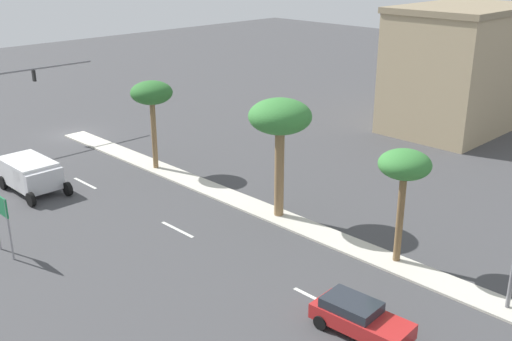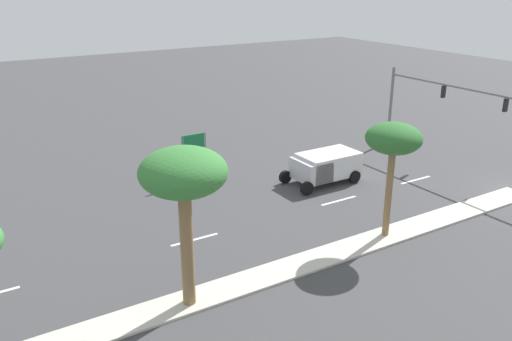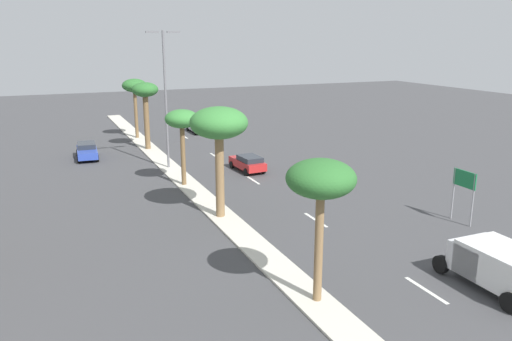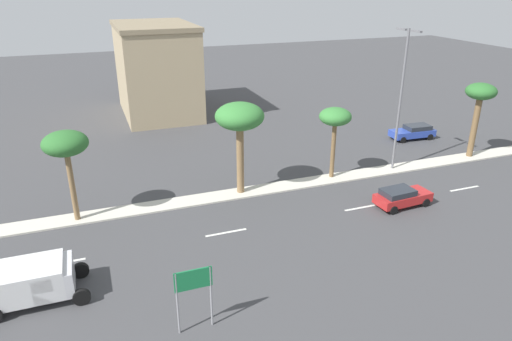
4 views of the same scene
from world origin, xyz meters
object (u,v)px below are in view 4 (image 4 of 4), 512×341
at_px(commercial_building, 157,70).
at_px(palm_tree_front, 335,119).
at_px(palm_tree_leading, 65,145).
at_px(palm_tree_near, 240,119).
at_px(sedan_red_inboard, 402,197).
at_px(box_truck, 32,281).
at_px(sedan_blue_rear, 413,132).
at_px(directional_road_sign, 194,286).
at_px(street_lamp_right, 401,92).
at_px(palm_tree_rear, 480,96).

xyz_separation_m(commercial_building, palm_tree_front, (25.00, 10.11, -0.18)).
relative_size(palm_tree_leading, palm_tree_near, 0.90).
distance_m(sedan_red_inboard, box_truck, 24.64).
bearing_deg(sedan_blue_rear, directional_road_sign, -54.49).
bearing_deg(palm_tree_leading, sedan_blue_rear, 101.12).
bearing_deg(directional_road_sign, sedan_red_inboard, 113.37).
distance_m(commercial_building, sedan_red_inboard, 34.01).
height_order(street_lamp_right, sedan_red_inboard, street_lamp_right).
bearing_deg(box_truck, directional_road_sign, 55.63).
height_order(sedan_red_inboard, box_truck, box_truck).
relative_size(palm_tree_leading, sedan_blue_rear, 1.36).
height_order(street_lamp_right, sedan_blue_rear, street_lamp_right).
height_order(directional_road_sign, palm_tree_front, palm_tree_front).
distance_m(palm_tree_leading, street_lamp_right, 25.97).
xyz_separation_m(sedan_blue_rear, sedan_red_inboard, (12.38, -10.59, -0.02)).
distance_m(palm_tree_near, sedan_blue_rear, 22.43).
distance_m(palm_tree_front, palm_tree_rear, 14.46).
bearing_deg(palm_tree_leading, box_truck, -14.88).
distance_m(palm_tree_rear, box_truck, 37.96).
height_order(palm_tree_near, box_truck, palm_tree_near).
height_order(palm_tree_leading, palm_tree_near, palm_tree_near).
bearing_deg(directional_road_sign, street_lamp_right, 123.11).
relative_size(palm_tree_near, palm_tree_front, 1.20).
xyz_separation_m(palm_tree_front, box_truck, (8.73, -22.26, -3.94)).
bearing_deg(street_lamp_right, sedan_blue_rear, 131.89).
distance_m(commercial_building, street_lamp_right, 29.90).
bearing_deg(directional_road_sign, box_truck, -124.37).
xyz_separation_m(commercial_building, palm_tree_rear, (25.16, 24.55, 0.44)).
bearing_deg(street_lamp_right, directional_road_sign, -56.89).
bearing_deg(palm_tree_leading, palm_tree_rear, 90.46).
xyz_separation_m(palm_tree_leading, sedan_red_inboard, (5.92, 22.31, -4.75)).
distance_m(directional_road_sign, sedan_blue_rear, 34.12).
bearing_deg(sedan_red_inboard, palm_tree_front, -160.42).
relative_size(sedan_blue_rear, sedan_red_inboard, 1.08).
distance_m(commercial_building, palm_tree_near, 25.27).
distance_m(commercial_building, box_truck, 36.09).
relative_size(directional_road_sign, sedan_blue_rear, 0.72).
distance_m(palm_tree_near, palm_tree_rear, 22.52).
height_order(sedan_blue_rear, sedan_red_inboard, sedan_blue_rear).
bearing_deg(commercial_building, palm_tree_near, 4.62).
relative_size(street_lamp_right, sedan_red_inboard, 2.75).
bearing_deg(sedan_blue_rear, commercial_building, -129.58).
distance_m(directional_road_sign, box_truck, 9.02).
relative_size(commercial_building, sedan_blue_rear, 2.91).
height_order(palm_tree_front, sedan_red_inboard, palm_tree_front).
height_order(directional_road_sign, sedan_blue_rear, directional_road_sign).
relative_size(street_lamp_right, sedan_blue_rear, 2.53).
bearing_deg(street_lamp_right, sedan_red_inboard, -30.56).
bearing_deg(street_lamp_right, palm_tree_rear, 90.40).
relative_size(sedan_red_inboard, box_truck, 0.81).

